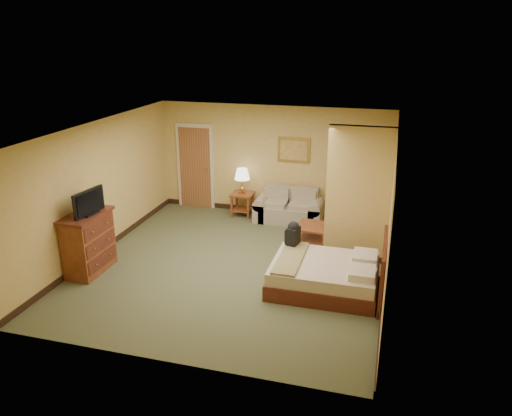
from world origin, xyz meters
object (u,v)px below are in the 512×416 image
(coffee_table, at_px, (314,231))
(bed, at_px, (328,275))
(loveseat, at_px, (289,211))
(dresser, at_px, (89,243))

(coffee_table, bearing_deg, bed, -72.78)
(loveseat, bearing_deg, dresser, -130.53)
(dresser, xyz_separation_m, bed, (4.30, 0.49, -0.30))
(coffee_table, relative_size, bed, 0.39)
(bed, bearing_deg, loveseat, 113.91)
(bed, bearing_deg, dresser, -173.50)
(coffee_table, height_order, bed, bed)
(loveseat, bearing_deg, coffee_table, -57.50)
(coffee_table, xyz_separation_m, dresser, (-3.75, -2.26, 0.26))
(loveseat, bearing_deg, bed, -66.09)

